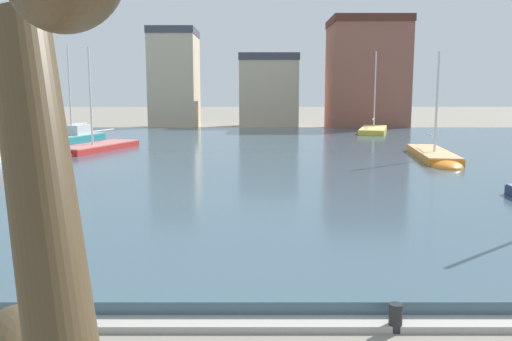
{
  "coord_description": "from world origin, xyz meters",
  "views": [
    {
      "loc": [
        -1.25,
        0.31,
        4.16
      ],
      "look_at": [
        -1.25,
        13.43,
        2.2
      ],
      "focal_mm": 36.92,
      "sensor_mm": 36.0,
      "label": 1
    }
  ],
  "objects_px": {
    "sailboat_yellow": "(374,131)",
    "mooring_bollard": "(396,318)",
    "sailboat_orange": "(435,159)",
    "sailboat_teal": "(72,139)",
    "sailboat_red": "(91,151)"
  },
  "relations": [
    {
      "from": "sailboat_teal",
      "to": "sailboat_red",
      "type": "bearing_deg",
      "value": -62.31
    },
    {
      "from": "mooring_bollard",
      "to": "sailboat_orange",
      "type": "bearing_deg",
      "value": 69.73
    },
    {
      "from": "sailboat_yellow",
      "to": "mooring_bollard",
      "type": "distance_m",
      "value": 42.99
    },
    {
      "from": "sailboat_orange",
      "to": "mooring_bollard",
      "type": "bearing_deg",
      "value": -110.27
    },
    {
      "from": "sailboat_yellow",
      "to": "sailboat_red",
      "type": "distance_m",
      "value": 27.81
    },
    {
      "from": "sailboat_teal",
      "to": "sailboat_orange",
      "type": "xyz_separation_m",
      "value": [
        24.49,
        -11.09,
        -0.15
      ]
    },
    {
      "from": "sailboat_yellow",
      "to": "mooring_bollard",
      "type": "bearing_deg",
      "value": -102.0
    },
    {
      "from": "sailboat_teal",
      "to": "mooring_bollard",
      "type": "bearing_deg",
      "value": -62.38
    },
    {
      "from": "sailboat_orange",
      "to": "sailboat_teal",
      "type": "bearing_deg",
      "value": 155.64
    },
    {
      "from": "sailboat_orange",
      "to": "mooring_bollard",
      "type": "height_order",
      "value": "sailboat_orange"
    },
    {
      "from": "mooring_bollard",
      "to": "sailboat_red",
      "type": "bearing_deg",
      "value": 117.61
    },
    {
      "from": "sailboat_red",
      "to": "mooring_bollard",
      "type": "xyz_separation_m",
      "value": [
        13.14,
        -25.14,
        -0.16
      ]
    },
    {
      "from": "sailboat_yellow",
      "to": "mooring_bollard",
      "type": "height_order",
      "value": "sailboat_yellow"
    },
    {
      "from": "sailboat_yellow",
      "to": "sailboat_teal",
      "type": "bearing_deg",
      "value": -158.69
    },
    {
      "from": "sailboat_orange",
      "to": "mooring_bollard",
      "type": "distance_m",
      "value": 22.32
    }
  ]
}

